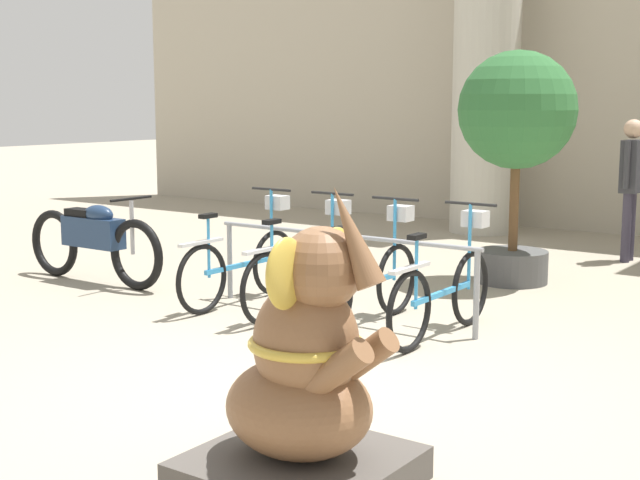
% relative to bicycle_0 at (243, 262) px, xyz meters
% --- Properties ---
extents(ground_plane, '(60.00, 60.00, 0.00)m').
position_rel_bicycle_0_xyz_m(ground_plane, '(1.98, -1.85, -0.41)').
color(ground_plane, '#9E937F').
extents(column_left, '(1.22, 1.22, 5.16)m').
position_rel_bicycle_0_xyz_m(column_left, '(-0.19, 5.75, 2.22)').
color(column_left, '#BCB7A8').
rests_on(column_left, ground_plane).
extents(bike_rack, '(2.78, 0.05, 0.77)m').
position_rel_bicycle_0_xyz_m(bike_rack, '(1.09, 0.10, 0.17)').
color(bike_rack, gray).
rests_on(bike_rack, ground_plane).
extents(bicycle_0, '(0.48, 1.72, 1.09)m').
position_rel_bicycle_0_xyz_m(bicycle_0, '(0.00, 0.00, 0.00)').
color(bicycle_0, black).
rests_on(bicycle_0, ground_plane).
extents(bicycle_1, '(0.48, 1.72, 1.09)m').
position_rel_bicycle_0_xyz_m(bicycle_1, '(0.73, 0.02, 0.00)').
color(bicycle_1, black).
rests_on(bicycle_1, ground_plane).
extents(bicycle_2, '(0.48, 1.72, 1.09)m').
position_rel_bicycle_0_xyz_m(bicycle_2, '(1.45, -0.03, 0.00)').
color(bicycle_2, black).
rests_on(bicycle_2, ground_plane).
extents(bicycle_3, '(0.48, 1.72, 1.09)m').
position_rel_bicycle_0_xyz_m(bicycle_3, '(2.18, 0.01, 0.00)').
color(bicycle_3, black).
rests_on(bicycle_3, ground_plane).
extents(elephant_statue, '(1.00, 1.00, 1.58)m').
position_rel_bicycle_0_xyz_m(elephant_statue, '(3.00, -3.03, 0.13)').
color(elephant_statue, '#4C4742').
rests_on(elephant_statue, ground_plane).
extents(motorcycle, '(2.07, 0.55, 0.97)m').
position_rel_bicycle_0_xyz_m(motorcycle, '(-1.94, -0.18, 0.07)').
color(motorcycle, black).
rests_on(motorcycle, ground_plane).
extents(person_pedestrian, '(0.23, 0.47, 1.73)m').
position_rel_bicycle_0_xyz_m(person_pedestrian, '(2.34, 4.49, 0.64)').
color(person_pedestrian, '#383342').
rests_on(person_pedestrian, ground_plane).
extents(potted_tree, '(1.25, 1.25, 2.48)m').
position_rel_bicycle_0_xyz_m(potted_tree, '(1.72, 2.46, 1.28)').
color(potted_tree, '#4C4C4C').
rests_on(potted_tree, ground_plane).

